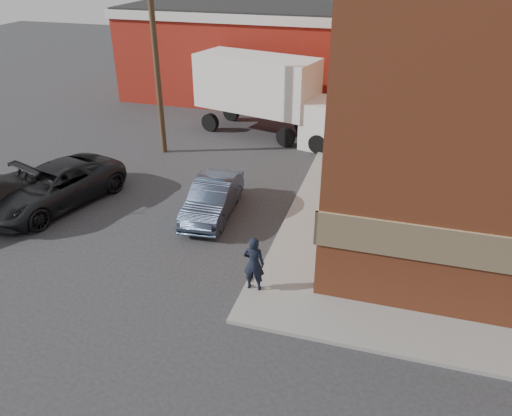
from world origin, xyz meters
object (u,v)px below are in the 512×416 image
Objects in this scene: warehouse at (258,51)px; suv_a at (53,187)px; box_truck at (270,92)px; utility_pole at (155,51)px; sedan at (213,198)px; man at (254,264)px.

warehouse is 2.91× the size of suv_a.
box_truck reaches higher than suv_a.
utility_pole reaches higher than suv_a.
utility_pole is at bearing -97.77° from warehouse.
box_truck is (5.83, 9.97, 1.52)m from suv_a.
warehouse is at bearing 96.09° from sedan.
suv_a is (-6.09, -1.00, 0.11)m from sedan.
box_truck is at bearing 87.23° from sedan.
box_truck is at bearing -79.51° from man.
sedan is (-2.79, 4.02, -0.30)m from man.
suv_a is at bearing -100.13° from warehouse.
utility_pole is 12.37m from man.
utility_pole reaches higher than sedan.
box_truck is (4.25, 3.74, -2.45)m from utility_pole.
warehouse is 11.27m from utility_pole.
utility_pole is 7.55m from suv_a.
utility_pole reaches higher than man.
sedan is (3.01, -16.23, -2.14)m from warehouse.
man is at bearing -62.73° from box_truck.
warehouse is 4.02× the size of sedan.
man reaches higher than sedan.
box_truck is (2.75, -7.26, -0.52)m from warehouse.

